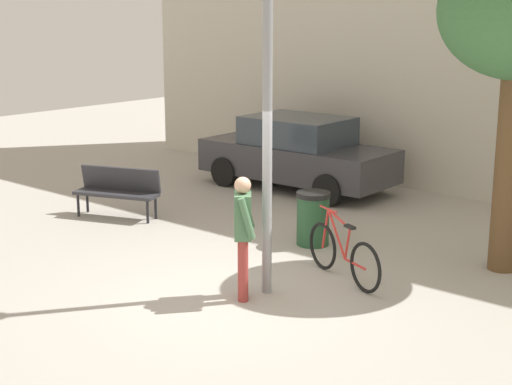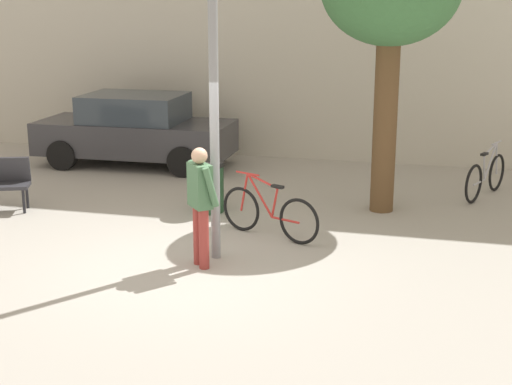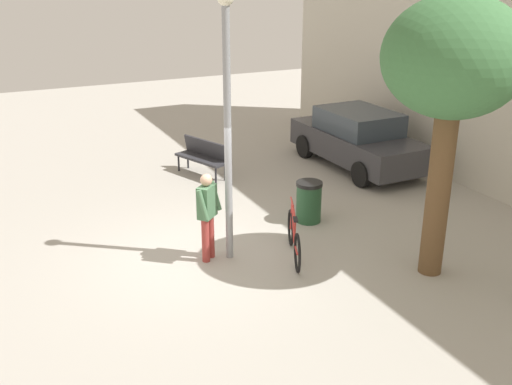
{
  "view_description": "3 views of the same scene",
  "coord_description": "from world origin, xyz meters",
  "views": [
    {
      "loc": [
        6.62,
        -7.33,
        3.83
      ],
      "look_at": [
        -0.83,
        1.49,
        1.04
      ],
      "focal_mm": 54.44,
      "sensor_mm": 36.0,
      "label": 1
    },
    {
      "loc": [
        3.3,
        -9.17,
        3.66
      ],
      "look_at": [
        0.72,
        0.92,
        0.86
      ],
      "focal_mm": 52.32,
      "sensor_mm": 36.0,
      "label": 2
    },
    {
      "loc": [
        9.54,
        -3.5,
        5.13
      ],
      "look_at": [
        0.03,
        1.09,
        1.1
      ],
      "focal_mm": 42.06,
      "sensor_mm": 36.0,
      "label": 3
    }
  ],
  "objects": [
    {
      "name": "person_by_lamppost",
      "position": [
        0.17,
        0.05,
        0.97
      ],
      "size": [
        0.56,
        0.6,
        1.67
      ],
      "color": "#9E3833",
      "rests_on": "ground_plane"
    },
    {
      "name": "lamppost",
      "position": [
        0.26,
        0.43,
        2.78
      ],
      "size": [
        0.28,
        0.28,
        4.78
      ],
      "color": "gray",
      "rests_on": "ground_plane"
    },
    {
      "name": "park_bench",
      "position": [
        -4.34,
        1.69,
        0.55
      ],
      "size": [
        1.66,
        1.01,
        0.92
      ],
      "color": "#2D2D33",
      "rests_on": "ground_plane"
    },
    {
      "name": "trash_bin",
      "position": [
        -0.56,
        2.61,
        0.45
      ],
      "size": [
        0.56,
        0.56,
        0.88
      ],
      "color": "#234C2D",
      "rests_on": "ground_plane"
    },
    {
      "name": "bicycle_red",
      "position": [
        0.77,
        1.51,
        0.38
      ],
      "size": [
        1.69,
        0.74,
        0.97
      ],
      "color": "black",
      "rests_on": "ground_plane"
    },
    {
      "name": "parked_car_charcoal",
      "position": [
        -3.19,
        5.65,
        0.77
      ],
      "size": [
        4.23,
        1.87,
        1.55
      ],
      "color": "#38383D",
      "rests_on": "ground_plane"
    },
    {
      "name": "ground_plane",
      "position": [
        0.0,
        0.0,
        0.0
      ],
      "size": [
        36.0,
        36.0,
        0.0
      ],
      "primitive_type": "plane",
      "color": "#A8A399"
    }
  ]
}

